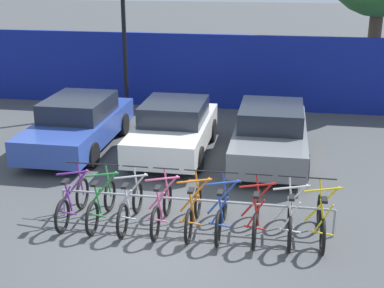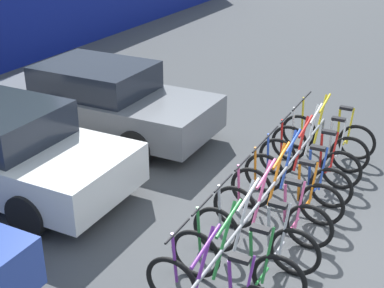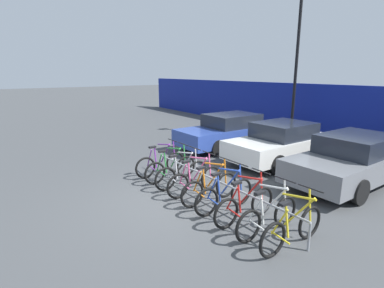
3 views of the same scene
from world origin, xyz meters
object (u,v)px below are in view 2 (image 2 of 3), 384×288
at_px(bicycle_white, 319,146).
at_px(bicycle_silver, 254,237).
at_px(car_grey, 101,100).
at_px(bicycle_blue, 297,177).
at_px(bicycle_red, 309,161).
at_px(bicycle_yellow, 327,135).
at_px(bicycle_pink, 271,214).
at_px(car_white, 4,149).
at_px(bike_rack, 276,184).
at_px(bicycle_orange, 286,193).
at_px(bicycle_green, 236,263).

bearing_deg(bicycle_white, bicycle_silver, -177.46).
bearing_deg(car_grey, bicycle_white, -83.04).
xyz_separation_m(bicycle_blue, bicycle_red, (0.65, 0.00, 0.00)).
bearing_deg(bicycle_yellow, bicycle_red, 179.54).
xyz_separation_m(bicycle_pink, car_white, (-0.61, 4.17, 0.31)).
distance_m(bicycle_silver, bicycle_yellow, 3.62).
distance_m(bicycle_silver, car_white, 4.18).
bearing_deg(car_grey, bicycle_blue, -100.31).
height_order(bike_rack, bicycle_blue, bicycle_blue).
relative_size(bicycle_yellow, car_white, 0.42).
distance_m(bicycle_blue, car_grey, 4.25).
bearing_deg(bicycle_red, bicycle_white, -1.26).
distance_m(bicycle_pink, bicycle_blue, 1.16).
xyz_separation_m(bike_rack, car_white, (-1.21, 4.02, 0.19)).
xyz_separation_m(bike_rack, bicycle_blue, (0.56, -0.15, -0.13)).
relative_size(bicycle_silver, bicycle_pink, 1.00).
relative_size(bicycle_pink, car_grey, 0.38).
xyz_separation_m(bicycle_orange, car_grey, (1.30, 4.17, 0.31)).
height_order(bike_rack, bicycle_green, bicycle_green).
height_order(bicycle_red, car_white, car_white).
relative_size(bike_rack, bicycle_blue, 3.12).
bearing_deg(bicycle_blue, bicycle_orange, -176.65).
xyz_separation_m(bicycle_red, car_white, (-2.42, 4.17, 0.31)).
relative_size(bicycle_pink, bicycle_blue, 1.00).
bearing_deg(bicycle_blue, bicycle_silver, -176.65).
bearing_deg(bike_rack, bicycle_blue, -14.80).
xyz_separation_m(bicycle_green, bicycle_red, (3.02, 0.00, 0.00)).
relative_size(bicycle_green, bicycle_red, 1.00).
height_order(bicycle_pink, car_white, car_white).
bearing_deg(car_white, bicycle_yellow, -49.13).
distance_m(bicycle_white, car_grey, 4.21).
distance_m(bike_rack, bicycle_yellow, 2.41).
xyz_separation_m(bicycle_yellow, car_white, (-3.61, 4.17, 0.31)).
xyz_separation_m(bicycle_green, bicycle_pink, (1.21, 0.00, 0.00)).
xyz_separation_m(bicycle_silver, bicycle_orange, (1.24, 0.00, 0.00)).
height_order(bicycle_pink, bicycle_red, same).
height_order(bicycle_green, bicycle_blue, same).
xyz_separation_m(bicycle_green, car_white, (0.60, 4.17, 0.31)).
relative_size(bicycle_green, bicycle_blue, 1.00).
xyz_separation_m(bicycle_red, car_grey, (0.11, 4.17, 0.31)).
bearing_deg(bicycle_orange, bicycle_yellow, 3.21).
relative_size(bicycle_silver, car_white, 0.42).
relative_size(bicycle_orange, car_white, 0.42).
relative_size(bicycle_green, bicycle_pink, 1.00).
distance_m(bicycle_blue, car_white, 4.54).
distance_m(bicycle_blue, bicycle_red, 0.65).
relative_size(bicycle_orange, bicycle_yellow, 1.00).
relative_size(bicycle_blue, bicycle_yellow, 1.00).
relative_size(bicycle_silver, car_grey, 0.38).
bearing_deg(bicycle_yellow, bicycle_silver, 179.54).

